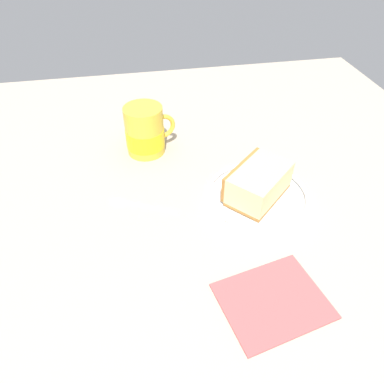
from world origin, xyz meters
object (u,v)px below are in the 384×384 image
at_px(cake_slice, 258,183).
at_px(teaspoon, 129,203).
at_px(tea_mug, 145,132).
at_px(folded_napkin, 273,300).
at_px(small_plate, 258,195).

bearing_deg(cake_slice, teaspoon, -6.55).
relative_size(tea_mug, folded_napkin, 0.75).
bearing_deg(cake_slice, tea_mug, -46.01).
xyz_separation_m(tea_mug, teaspoon, (0.05, 0.16, -0.04)).
bearing_deg(folded_napkin, cake_slice, -101.91).
bearing_deg(tea_mug, folded_napkin, 109.02).
bearing_deg(small_plate, teaspoon, -7.00).
bearing_deg(teaspoon, tea_mug, -106.39).
distance_m(cake_slice, tea_mug, 0.25).
height_order(tea_mug, folded_napkin, tea_mug).
xyz_separation_m(tea_mug, folded_napkin, (-0.13, 0.39, -0.04)).
xyz_separation_m(cake_slice, teaspoon, (0.22, -0.03, -0.03)).
distance_m(small_plate, folded_napkin, 0.21).
height_order(small_plate, folded_napkin, small_plate).
distance_m(teaspoon, folded_napkin, 0.29).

